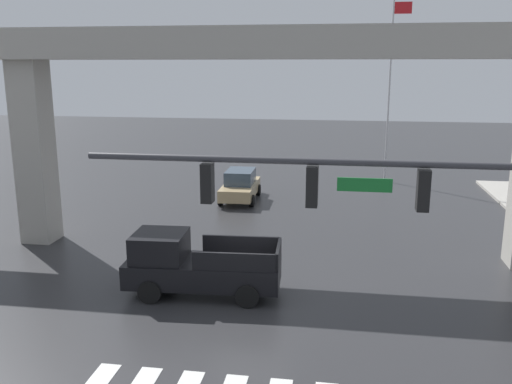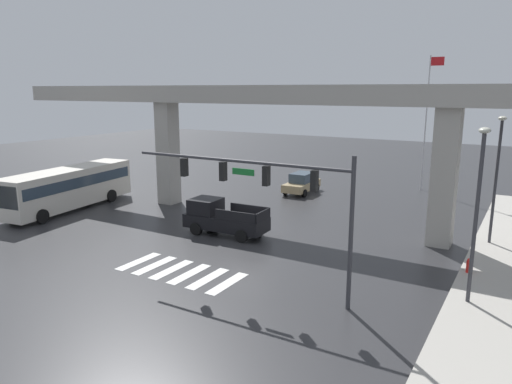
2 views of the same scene
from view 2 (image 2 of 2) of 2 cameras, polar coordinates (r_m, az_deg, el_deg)
The scene contains 12 objects.
ground_plane at distance 28.29m, azimuth -0.94°, elevation -5.54°, with size 120.00×120.00×0.00m, color #2D2D30.
crosswalk_stripes at distance 23.52m, azimuth -9.07°, elevation -9.45°, with size 6.05×2.80×0.01m.
elevated_overpass at distance 30.85m, azimuth 3.46°, elevation 10.13°, with size 48.49×2.07×8.91m.
sidewalk_east at distance 26.33m, azimuth 28.04°, elevation -8.24°, with size 4.00×36.00×0.15m, color #ADA89E.
pickup_truck at distance 28.88m, azimuth -4.13°, elevation -3.15°, with size 5.19×2.29×2.08m.
city_bus at distance 37.29m, azimuth -21.56°, elevation 0.69°, with size 3.86×11.03×2.99m.
sedan_tan at distance 40.44m, azimuth 5.51°, elevation 1.08°, with size 2.04×4.34×1.72m.
traffic_signal_mast at distance 19.93m, azimuth 1.61°, elevation 0.73°, with size 10.89×0.32×6.20m.
street_lamp_near_corner at distance 20.40m, azimuth 25.14°, elevation -0.47°, with size 0.44×0.70×7.24m.
street_lamp_mid_block at distance 29.15m, azimuth 27.02°, elevation 2.85°, with size 0.44×0.70×7.24m.
fire_hydrant at distance 24.81m, azimuth 24.20°, elevation -8.20°, with size 0.24×0.24×0.85m.
flagpole at distance 43.31m, azimuth 19.90°, elevation 8.73°, with size 1.16×0.12×11.41m.
Camera 2 is at (14.20, -22.89, 8.64)m, focal length 33.28 mm.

